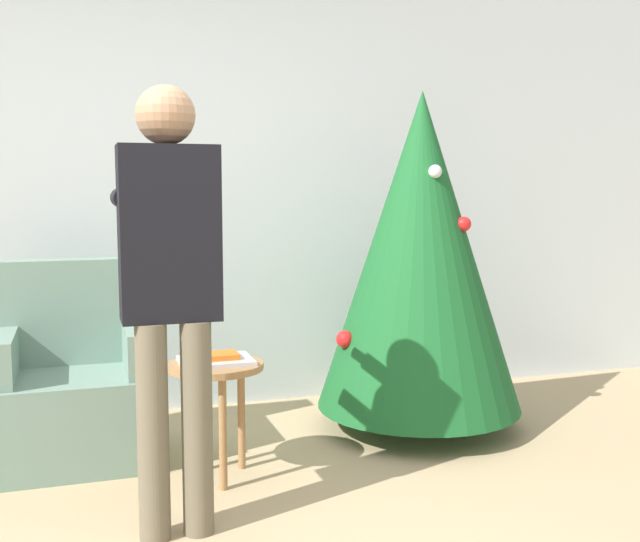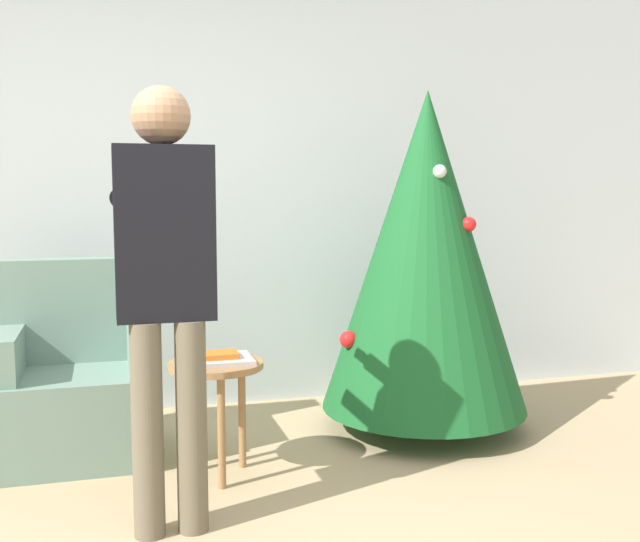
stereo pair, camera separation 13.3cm
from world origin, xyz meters
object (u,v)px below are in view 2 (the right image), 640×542
Objects in this scene: christmas_tree at (425,252)px; armchair at (78,387)px; side_stool at (216,380)px; person_standing at (165,269)px.

armchair is (-1.84, 0.09, -0.65)m from christmas_tree.
armchair is 0.80m from side_stool.
person_standing is at bearing -117.84° from side_stool.
armchair is at bearing 177.22° from christmas_tree.
christmas_tree is 1.08× the size of person_standing.
side_stool is (0.63, -0.48, 0.11)m from armchair.
armchair reaches higher than side_stool.
person_standing is 3.18× the size of side_stool.
armchair is 1.23m from person_standing.
person_standing reaches higher than armchair.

